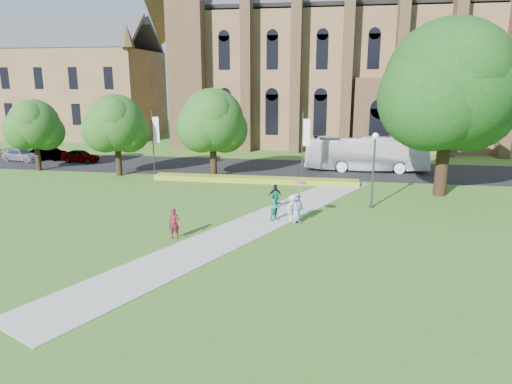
% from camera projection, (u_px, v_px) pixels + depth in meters
% --- Properties ---
extents(ground, '(160.00, 160.00, 0.00)m').
position_uv_depth(ground, '(250.00, 231.00, 27.05)').
color(ground, '#37661E').
rests_on(ground, ground).
extents(road, '(160.00, 10.00, 0.02)m').
position_uv_depth(road, '(285.00, 168.00, 46.21)').
color(road, black).
rests_on(road, ground).
extents(footpath, '(15.58, 28.54, 0.04)m').
position_uv_depth(footpath, '(253.00, 225.00, 28.01)').
color(footpath, '#B2B2A8').
rests_on(footpath, ground).
extents(flower_hedge, '(18.00, 1.40, 0.45)m').
position_uv_depth(flower_hedge, '(254.00, 180.00, 39.96)').
color(flower_hedge, gold).
rests_on(flower_hedge, ground).
extents(cathedral, '(52.60, 18.25, 28.00)m').
position_uv_depth(cathedral, '(377.00, 47.00, 60.41)').
color(cathedral, olive).
rests_on(cathedral, ground).
extents(building_west, '(22.00, 14.00, 18.30)m').
position_uv_depth(building_west, '(82.00, 77.00, 70.56)').
color(building_west, olive).
rests_on(building_west, ground).
extents(streetlamp, '(0.44, 0.44, 5.24)m').
position_uv_depth(streetlamp, '(374.00, 161.00, 31.29)').
color(streetlamp, '#38383D').
rests_on(streetlamp, ground).
extents(large_tree, '(9.60, 9.60, 13.20)m').
position_uv_depth(large_tree, '(450.00, 85.00, 33.51)').
color(large_tree, '#332114').
rests_on(large_tree, ground).
extents(street_tree_0, '(5.20, 5.20, 7.50)m').
position_uv_depth(street_tree_0, '(116.00, 123.00, 41.71)').
color(street_tree_0, '#332114').
rests_on(street_tree_0, ground).
extents(street_tree_1, '(5.60, 5.60, 8.05)m').
position_uv_depth(street_tree_1, '(213.00, 120.00, 40.66)').
color(street_tree_1, '#332114').
rests_on(street_tree_1, ground).
extents(street_tree_2, '(4.80, 4.80, 6.95)m').
position_uv_depth(street_tree_2, '(34.00, 124.00, 44.20)').
color(street_tree_2, '#332114').
rests_on(street_tree_2, ground).
extents(banner_pole_0, '(0.70, 0.10, 6.00)m').
position_uv_depth(banner_pole_0, '(304.00, 142.00, 40.46)').
color(banner_pole_0, '#38383D').
rests_on(banner_pole_0, ground).
extents(banner_pole_1, '(0.70, 0.10, 6.00)m').
position_uv_depth(banner_pole_1, '(154.00, 138.00, 42.72)').
color(banner_pole_1, '#38383D').
rests_on(banner_pole_1, ground).
extents(tour_coach, '(11.92, 3.02, 3.30)m').
position_uv_depth(tour_coach, '(366.00, 154.00, 44.70)').
color(tour_coach, white).
rests_on(tour_coach, road).
extents(car_0, '(4.10, 1.85, 1.37)m').
position_uv_depth(car_0, '(80.00, 156.00, 49.58)').
color(car_0, gray).
rests_on(car_0, road).
extents(car_1, '(4.52, 2.02, 1.44)m').
position_uv_depth(car_1, '(49.00, 153.00, 51.09)').
color(car_1, gray).
rests_on(car_1, road).
extents(car_2, '(4.77, 2.60, 1.31)m').
position_uv_depth(car_2, '(22.00, 155.00, 50.36)').
color(car_2, gray).
rests_on(car_2, road).
extents(pedestrian_0, '(0.66, 0.47, 1.70)m').
position_uv_depth(pedestrian_0, '(174.00, 223.00, 25.52)').
color(pedestrian_0, '#551321').
rests_on(pedestrian_0, footpath).
extents(pedestrian_1, '(1.12, 1.17, 1.91)m').
position_uv_depth(pedestrian_1, '(277.00, 206.00, 28.76)').
color(pedestrian_1, '#177666').
rests_on(pedestrian_1, footpath).
extents(pedestrian_2, '(1.08, 1.26, 1.69)m').
position_uv_depth(pedestrian_2, '(292.00, 208.00, 28.63)').
color(pedestrian_2, silver).
rests_on(pedestrian_2, footpath).
extents(pedestrian_3, '(1.05, 0.88, 1.69)m').
position_uv_depth(pedestrian_3, '(275.00, 196.00, 31.58)').
color(pedestrian_3, black).
rests_on(pedestrian_3, footpath).
extents(pedestrian_4, '(1.08, 0.99, 1.86)m').
position_uv_depth(pedestrian_4, '(296.00, 207.00, 28.44)').
color(pedestrian_4, slate).
rests_on(pedestrian_4, footpath).
extents(parasol, '(0.86, 0.86, 0.69)m').
position_uv_depth(parasol, '(300.00, 187.00, 28.21)').
color(parasol, '#E6A5A2').
rests_on(parasol, pedestrian_4).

